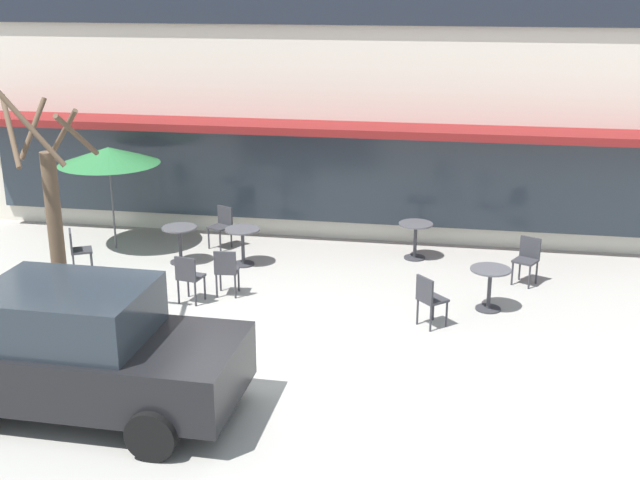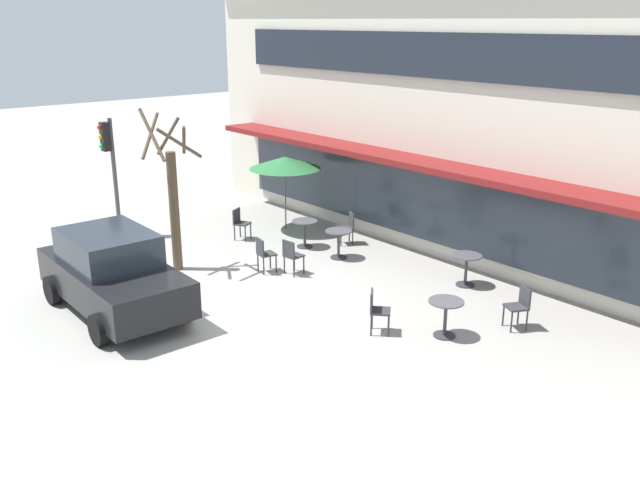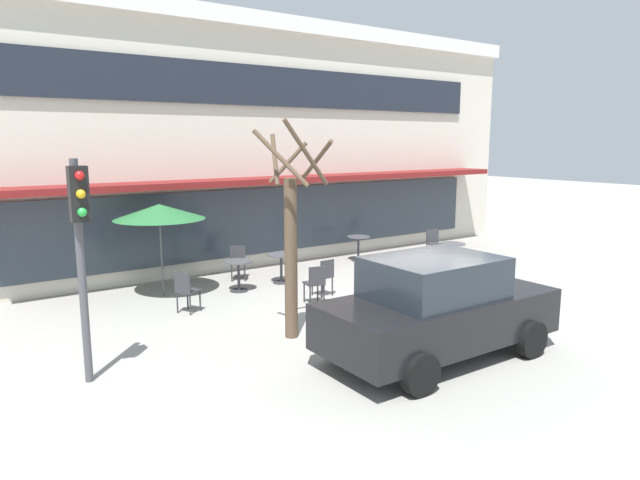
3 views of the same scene
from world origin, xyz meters
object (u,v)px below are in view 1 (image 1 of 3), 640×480
Objects in this scene: cafe_table_by_tree at (415,235)px; cafe_chair_2 at (222,224)px; cafe_chair_1 at (429,297)px; cafe_table_near_wall at (180,239)px; street_tree at (54,225)px; cafe_chair_0 at (527,257)px; cafe_chair_3 at (189,275)px; cafe_chair_5 at (226,269)px; parked_sedan at (79,350)px; cafe_table_mid_patio at (490,282)px; patio_umbrella_green_folded at (109,156)px; cafe_table_streetside at (243,240)px; cafe_chair_4 at (77,248)px.

cafe_chair_2 is at bearing 179.93° from cafe_table_by_tree.
cafe_chair_1 reaches higher than cafe_table_by_tree.
street_tree reaches higher than cafe_table_near_wall.
cafe_chair_3 is at bearing -160.90° from cafe_chair_0.
cafe_chair_0 and cafe_chair_3 have the same top height.
cafe_chair_5 is 0.21× the size of parked_sedan.
cafe_chair_1 reaches higher than cafe_table_mid_patio.
patio_umbrella_green_folded is 3.98m from cafe_chair_3.
street_tree reaches higher than cafe_chair_0.
cafe_chair_2 is 0.22× the size of street_tree.
cafe_table_mid_patio is 1.35m from cafe_chair_1.
cafe_chair_5 reaches higher than cafe_table_streetside.
cafe_chair_3 is 0.21× the size of parked_sedan.
cafe_table_mid_patio is 7.00m from parked_sedan.
cafe_chair_2 is 1.00× the size of cafe_chair_5.
cafe_chair_1 is 0.21× the size of parked_sedan.
cafe_chair_3 is at bearing -140.57° from cafe_table_by_tree.
cafe_chair_0 is 1.00× the size of cafe_chair_5.
street_tree is (-5.83, -1.25, 1.31)m from cafe_chair_1.
cafe_table_streetside is 1.69m from cafe_chair_5.
cafe_chair_2 is (-5.56, 2.49, 0.01)m from cafe_table_mid_patio.
cafe_table_by_tree is at bearing 154.07° from cafe_chair_0.
cafe_table_by_tree is 1.00× the size of cafe_table_mid_patio.
cafe_table_mid_patio is at bearing 39.53° from parked_sedan.
cafe_chair_3 is (-0.40, -2.12, 0.01)m from cafe_table_streetside.
patio_umbrella_green_folded reaches higher than parked_sedan.
cafe_chair_0 is (0.72, 1.43, 0.01)m from cafe_table_mid_patio.
cafe_table_by_tree is at bearing 39.43° from cafe_chair_3.
cafe_table_mid_patio is at bearing -12.77° from cafe_table_near_wall.
street_tree is at bearing -167.90° from cafe_chair_1.
cafe_chair_0 is 1.00× the size of cafe_chair_4.
cafe_chair_1 and cafe_chair_5 have the same top height.
street_tree reaches higher than cafe_table_streetside.
cafe_chair_5 is at bearing -140.25° from cafe_table_by_tree.
cafe_chair_0 is (6.83, 0.05, 0.01)m from cafe_table_near_wall.
cafe_chair_0 is at bearing 43.89° from parked_sedan.
cafe_chair_2 is 0.21× the size of parked_sedan.
cafe_table_by_tree is (4.67, 1.10, 0.00)m from cafe_table_near_wall.
cafe_table_streetside is 4.52m from cafe_chair_1.
cafe_chair_3 is at bearing -66.32° from cafe_table_near_wall.
cafe_table_by_tree is 3.43m from cafe_chair_1.
cafe_table_mid_patio is (1.44, -2.49, 0.00)m from cafe_table_by_tree.
cafe_table_by_tree is at bearing 40.79° from street_tree.
cafe_table_by_tree is at bearing 4.21° from patio_umbrella_green_folded.
street_tree is at bearing -137.71° from cafe_chair_5.
patio_umbrella_green_folded reaches higher than cafe_table_mid_patio.
cafe_table_mid_patio is at bearing -59.91° from cafe_table_by_tree.
cafe_chair_3 is at bearing -100.74° from cafe_table_streetside.
street_tree is (0.96, -4.18, -0.19)m from patio_umbrella_green_folded.
cafe_chair_4 reaches higher than cafe_table_mid_patio.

